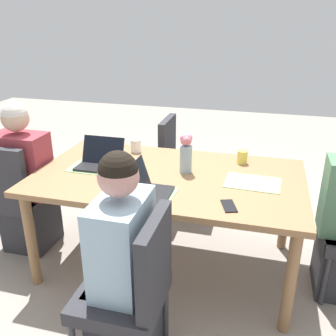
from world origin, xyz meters
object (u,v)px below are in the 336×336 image
(dining_table, at_px, (168,185))
(laptop_head_left_left_mid, at_px, (101,161))
(coffee_mug_near_left, at_px, (242,157))
(chair_head_left_left_mid, at_px, (14,192))
(chair_near_left_far, at_px, (133,286))
(person_head_left_left_mid, at_px, (26,186))
(coffee_mug_centre_left, at_px, (136,146))
(person_near_left_far, at_px, (124,272))
(chair_far_right_near, at_px, (179,161))
(coffee_mug_near_right, at_px, (119,173))
(laptop_near_left_far, at_px, (147,191))
(flower_vase, at_px, (186,150))
(phone_black, at_px, (229,206))

(dining_table, height_order, laptop_head_left_left_mid, laptop_head_left_left_mid)
(coffee_mug_near_left, bearing_deg, laptop_head_left_left_mid, -161.02)
(chair_head_left_left_mid, height_order, chair_near_left_far, same)
(person_head_left_left_mid, relative_size, coffee_mug_centre_left, 11.68)
(person_near_left_far, bearing_deg, chair_far_right_near, 93.28)
(coffee_mug_near_right, bearing_deg, chair_near_left_far, -63.78)
(person_head_left_left_mid, distance_m, coffee_mug_near_left, 1.69)
(laptop_near_left_far, xyz_separation_m, laptop_head_left_left_mid, (-0.47, 0.38, -0.00))
(laptop_near_left_far, bearing_deg, flower_vase, 72.23)
(chair_near_left_far, xyz_separation_m, laptop_head_left_left_mid, (-0.56, 0.88, 0.28))
(chair_near_left_far, height_order, laptop_head_left_left_mid, laptop_head_left_left_mid)
(laptop_head_left_left_mid, xyz_separation_m, coffee_mug_centre_left, (0.14, 0.37, 0.01))
(laptop_near_left_far, relative_size, phone_black, 2.13)
(chair_head_left_left_mid, distance_m, person_head_left_left_mid, 0.10)
(chair_head_left_left_mid, bearing_deg, phone_black, -8.90)
(chair_head_left_left_mid, distance_m, coffee_mug_centre_left, 1.01)
(chair_near_left_far, distance_m, coffee_mug_near_right, 0.85)
(chair_head_left_left_mid, relative_size, coffee_mug_near_right, 9.97)
(chair_far_right_near, height_order, phone_black, chair_far_right_near)
(chair_far_right_near, distance_m, coffee_mug_near_left, 0.84)
(coffee_mug_near_right, distance_m, coffee_mug_centre_left, 0.54)
(person_head_left_left_mid, xyz_separation_m, coffee_mug_centre_left, (0.78, 0.40, 0.27))
(chair_near_left_far, relative_size, coffee_mug_near_left, 9.20)
(chair_far_right_near, distance_m, laptop_head_left_left_mid, 0.98)
(flower_vase, height_order, coffee_mug_centre_left, flower_vase)
(chair_far_right_near, distance_m, coffee_mug_centre_left, 0.62)
(flower_vase, xyz_separation_m, laptop_head_left_left_mid, (-0.61, -0.06, -0.12))
(dining_table, xyz_separation_m, flower_vase, (0.11, 0.08, 0.24))
(coffee_mug_centre_left, height_order, phone_black, coffee_mug_centre_left)
(chair_near_left_far, relative_size, flower_vase, 3.24)
(chair_head_left_left_mid, height_order, chair_far_right_near, same)
(chair_head_left_left_mid, bearing_deg, chair_far_right_near, 41.45)
(laptop_head_left_left_mid, relative_size, coffee_mug_near_left, 3.27)
(chair_head_left_left_mid, height_order, person_head_left_left_mid, person_head_left_left_mid)
(dining_table, relative_size, chair_head_left_left_mid, 2.05)
(person_near_left_far, relative_size, flower_vase, 4.30)
(chair_head_left_left_mid, distance_m, coffee_mug_near_right, 0.95)
(person_near_left_far, xyz_separation_m, laptop_head_left_left_mid, (-0.48, 0.82, 0.26))
(laptop_near_left_far, bearing_deg, coffee_mug_near_left, 54.50)
(laptop_head_left_left_mid, bearing_deg, coffee_mug_centre_left, 69.89)
(coffee_mug_near_left, distance_m, coffee_mug_centre_left, 0.85)
(person_near_left_far, height_order, coffee_mug_near_left, person_near_left_far)
(chair_near_left_far, bearing_deg, flower_vase, 86.56)
(person_head_left_left_mid, relative_size, laptop_near_left_far, 3.73)
(person_head_left_left_mid, xyz_separation_m, chair_near_left_far, (1.20, -0.85, -0.03))
(chair_head_left_left_mid, bearing_deg, flower_vase, 7.52)
(person_head_left_left_mid, height_order, chair_near_left_far, person_head_left_left_mid)
(coffee_mug_near_left, height_order, phone_black, coffee_mug_near_left)
(coffee_mug_near_right, bearing_deg, dining_table, 27.27)
(person_head_left_left_mid, height_order, coffee_mug_centre_left, person_head_left_left_mid)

